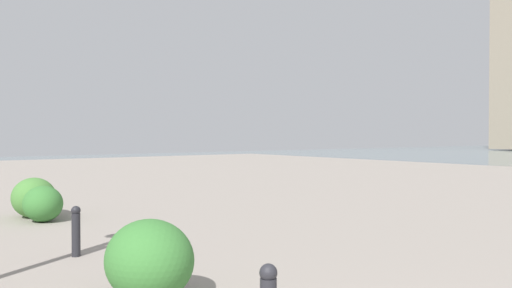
% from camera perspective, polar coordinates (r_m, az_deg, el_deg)
% --- Properties ---
extents(bollard_mid, '(0.13, 0.13, 0.71)m').
position_cam_1_polar(bollard_mid, '(7.91, -18.90, -8.80)').
color(bollard_mid, '#232328').
rests_on(bollard_mid, ground).
extents(shrub_low, '(0.97, 0.87, 0.82)m').
position_cam_1_polar(shrub_low, '(11.83, -22.91, -5.36)').
color(shrub_low, '#477F38').
rests_on(shrub_low, ground).
extents(shrub_round, '(0.85, 0.76, 0.72)m').
position_cam_1_polar(shrub_round, '(12.14, -22.86, -5.44)').
color(shrub_round, '#477F38').
rests_on(shrub_round, ground).
extents(shrub_wide, '(0.83, 0.75, 0.71)m').
position_cam_1_polar(shrub_wide, '(11.19, -22.06, -6.02)').
color(shrub_wide, '#387533').
rests_on(shrub_wide, ground).
extents(shrub_tall, '(0.99, 0.89, 0.84)m').
position_cam_1_polar(shrub_tall, '(5.65, -11.46, -12.23)').
color(shrub_tall, '#387533').
rests_on(shrub_tall, ground).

